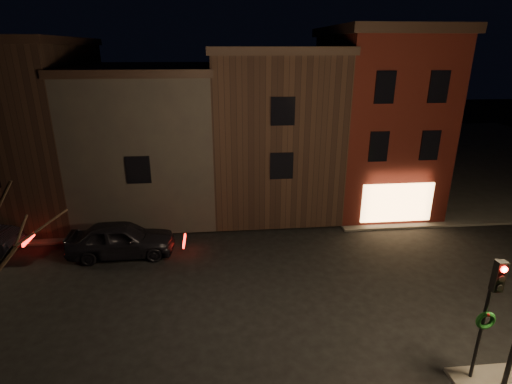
# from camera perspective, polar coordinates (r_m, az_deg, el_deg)

# --- Properties ---
(ground) EXTENTS (120.00, 120.00, 0.00)m
(ground) POSITION_cam_1_polar(r_m,az_deg,el_deg) (17.12, 1.28, -13.67)
(ground) COLOR black
(ground) RESTS_ON ground
(sidewalk_far_right) EXTENTS (30.00, 30.00, 0.12)m
(sidewalk_far_right) POSITION_cam_1_polar(r_m,az_deg,el_deg) (41.58, 26.18, 4.80)
(sidewalk_far_right) COLOR #2D2B28
(sidewalk_far_right) RESTS_ON ground
(sidewalk_far_left) EXTENTS (30.00, 30.00, 0.12)m
(sidewalk_far_left) POSITION_cam_1_polar(r_m,az_deg,el_deg) (39.83, -32.76, 3.05)
(sidewalk_far_left) COLOR #2D2B28
(sidewalk_far_left) RESTS_ON ground
(corner_building) EXTENTS (6.50, 8.50, 10.50)m
(corner_building) POSITION_cam_1_polar(r_m,az_deg,el_deg) (25.89, 16.85, 10.05)
(corner_building) COLOR #3F0F0B
(corner_building) RESTS_ON ground
(row_building_a) EXTENTS (7.30, 10.30, 9.40)m
(row_building_a) POSITION_cam_1_polar(r_m,az_deg,el_deg) (25.29, 1.88, 9.36)
(row_building_a) COLOR black
(row_building_a) RESTS_ON ground
(row_building_b) EXTENTS (7.80, 10.30, 8.40)m
(row_building_b) POSITION_cam_1_polar(r_m,az_deg,el_deg) (25.48, -14.66, 7.66)
(row_building_b) COLOR black
(row_building_b) RESTS_ON ground
(row_building_c) EXTENTS (7.30, 10.30, 9.90)m
(row_building_c) POSITION_cam_1_polar(r_m,az_deg,el_deg) (27.43, -30.07, 8.08)
(row_building_c) COLOR black
(row_building_c) RESTS_ON ground
(traffic_signal) EXTENTS (0.58, 0.38, 4.05)m
(traffic_signal) POSITION_cam_1_polar(r_m,az_deg,el_deg) (13.18, 30.46, -13.54)
(traffic_signal) COLOR black
(traffic_signal) RESTS_ON sidewalk_near_right
(parked_car_a) EXTENTS (5.01, 2.08, 1.70)m
(parked_car_a) POSITION_cam_1_polar(r_m,az_deg,el_deg) (20.27, -18.68, -6.38)
(parked_car_a) COLOR black
(parked_car_a) RESTS_ON ground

